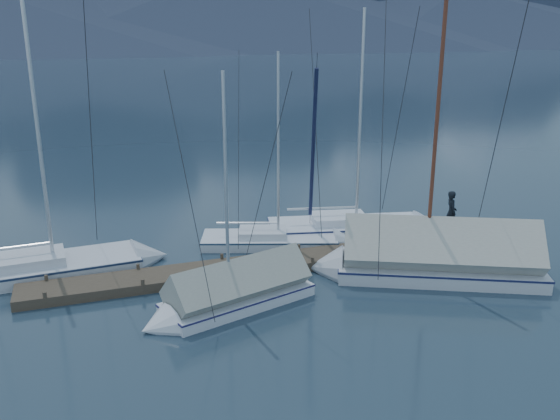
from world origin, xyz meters
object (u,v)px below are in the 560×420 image
object	(u,v)px
sailboat_open_left	(71,267)
sailboat_covered_near	(421,261)
sailboat_covered_far	(226,297)
person	(451,212)
sailboat_open_mid	(289,242)
sailboat_open_right	(368,228)

from	to	relation	value
sailboat_open_left	sailboat_covered_near	world-z (taller)	sailboat_covered_near
sailboat_covered_near	sailboat_covered_far	size ratio (longest dim) A/B	1.32
person	sailboat_open_mid	bearing A→B (deg)	91.84
sailboat_open_right	person	size ratio (longest dim) A/B	5.64
sailboat_covered_far	person	bearing A→B (deg)	16.58
sailboat_covered_far	sailboat_open_right	bearing A→B (deg)	34.28
sailboat_covered_near	sailboat_covered_far	xyz separation A→B (m)	(-7.14, -0.32, -0.14)
sailboat_open_left	sailboat_covered_far	bearing A→B (deg)	-45.91
sailboat_covered_far	sailboat_open_left	bearing A→B (deg)	134.09
sailboat_open_left	sailboat_covered_far	distance (m)	6.56
sailboat_open_mid	sailboat_open_right	world-z (taller)	sailboat_open_right
person	sailboat_open_right	bearing A→B (deg)	67.92
sailboat_open_mid	sailboat_covered_far	distance (m)	6.06
sailboat_covered_near	person	distance (m)	4.13
sailboat_open_right	sailboat_covered_near	bearing A→B (deg)	-94.74
sailboat_open_mid	person	xyz separation A→B (m)	(6.38, -1.69, 1.09)
sailboat_covered_far	person	distance (m)	10.65
sailboat_open_mid	sailboat_open_right	size ratio (longest dim) A/B	0.83
sailboat_open_right	sailboat_covered_near	distance (m)	4.85
sailboat_open_left	sailboat_covered_far	xyz separation A→B (m)	(4.56, -4.71, 0.21)
sailboat_open_mid	sailboat_covered_far	bearing A→B (deg)	-128.81
sailboat_open_right	person	bearing A→B (deg)	-38.73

